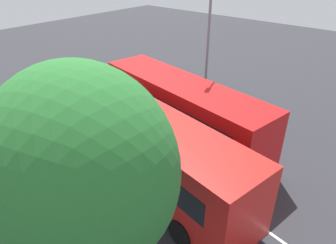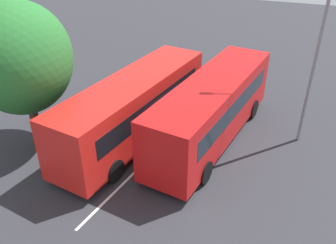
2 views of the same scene
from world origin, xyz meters
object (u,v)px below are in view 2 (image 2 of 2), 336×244
bus_center_left (134,107)px  depot_tree (21,59)px  pedestrian (179,72)px  street_lamp (312,51)px  bus_far_left (212,108)px

bus_center_left → depot_tree: 5.70m
bus_center_left → pedestrian: size_ratio=5.95×
bus_center_left → street_lamp: size_ratio=1.27×
depot_tree → bus_center_left: bearing=-64.7°
bus_far_left → street_lamp: 5.28m
bus_center_left → street_lamp: street_lamp is taller
bus_far_left → depot_tree: 9.36m
bus_far_left → bus_center_left: 3.95m
pedestrian → depot_tree: (-8.86, 4.66, 3.49)m
bus_center_left → pedestrian: (6.71, -0.12, -0.78)m
bus_far_left → street_lamp: street_lamp is taller
bus_far_left → depot_tree: bearing=121.9°
bus_far_left → street_lamp: bearing=-62.0°
bus_center_left → depot_tree: (-2.14, 4.53, 2.72)m
bus_center_left → depot_tree: size_ratio=1.49×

